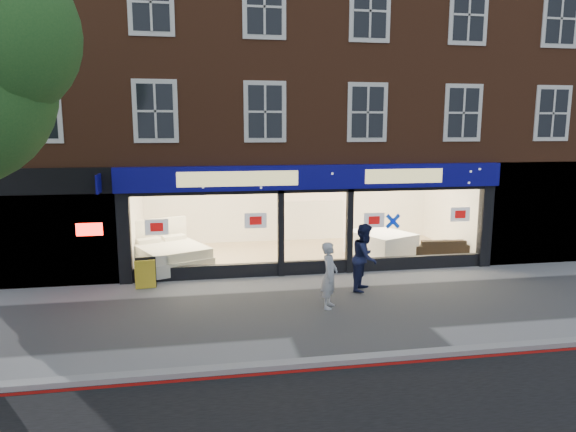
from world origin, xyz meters
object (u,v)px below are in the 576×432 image
object	(u,v)px
pedestrian_grey	(329,275)
display_bed	(170,254)
sofa	(440,247)
pedestrian_blue	(365,257)
a_board	(146,273)
mattress_stack	(381,244)

from	to	relation	value
pedestrian_grey	display_bed	bearing A→B (deg)	69.40
sofa	display_bed	bearing A→B (deg)	4.57
pedestrian_grey	sofa	bearing A→B (deg)	-24.41
sofa	pedestrian_blue	distance (m)	4.68
pedestrian_grey	pedestrian_blue	distance (m)	1.76
sofa	a_board	distance (m)	9.67
sofa	pedestrian_blue	bearing A→B (deg)	44.16
a_board	pedestrian_grey	world-z (taller)	pedestrian_grey
mattress_stack	pedestrian_blue	size ratio (longest dim) A/B	1.34
display_bed	pedestrian_grey	xyz separation A→B (m)	(4.04, -4.24, 0.35)
pedestrian_grey	pedestrian_blue	bearing A→B (deg)	-21.52
display_bed	pedestrian_blue	size ratio (longest dim) A/B	1.62
mattress_stack	pedestrian_grey	distance (m)	5.35
sofa	pedestrian_blue	xyz separation A→B (m)	(-3.63, -2.91, 0.53)
a_board	pedestrian_blue	size ratio (longest dim) A/B	0.47
a_board	mattress_stack	bearing A→B (deg)	9.86
display_bed	a_board	bearing A→B (deg)	-130.24
mattress_stack	a_board	size ratio (longest dim) A/B	2.87
display_bed	mattress_stack	xyz separation A→B (m)	(6.97, 0.22, 0.02)
mattress_stack	pedestrian_blue	bearing A→B (deg)	-116.70
display_bed	a_board	size ratio (longest dim) A/B	3.46
sofa	a_board	size ratio (longest dim) A/B	2.29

